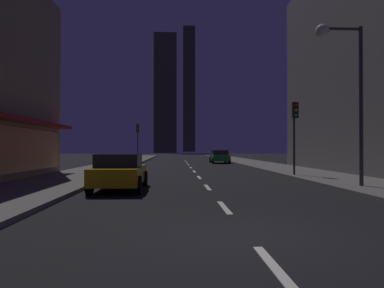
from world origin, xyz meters
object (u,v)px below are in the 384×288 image
object	(u,v)px
car_parked_near	(120,172)
car_parked_far	(220,156)
fire_hydrant_far_left	(119,163)
street_lamp_right	(341,65)
traffic_light_far_left	(138,134)
traffic_light_near_right	(295,122)

from	to	relation	value
car_parked_near	car_parked_far	world-z (taller)	same
fire_hydrant_far_left	street_lamp_right	bearing A→B (deg)	-53.19
car_parked_near	car_parked_far	bearing A→B (deg)	74.14
car_parked_far	fire_hydrant_far_left	xyz separation A→B (m)	(-9.50, -10.49, -0.29)
car_parked_near	traffic_light_far_left	bearing A→B (deg)	94.20
car_parked_far	traffic_light_far_left	distance (m)	9.44
traffic_light_near_right	car_parked_near	bearing A→B (deg)	-147.32
car_parked_far	street_lamp_right	size ratio (longest dim) A/B	0.64
traffic_light_far_left	car_parked_near	bearing A→B (deg)	-85.80
traffic_light_near_right	car_parked_far	bearing A→B (deg)	95.56
traffic_light_far_left	car_parked_far	bearing A→B (deg)	-3.23
car_parked_far	traffic_light_near_right	xyz separation A→B (m)	(1.90, -19.51, 2.45)
car_parked_far	fire_hydrant_far_left	world-z (taller)	car_parked_far
car_parked_far	fire_hydrant_far_left	size ratio (longest dim) A/B	6.48
car_parked_near	fire_hydrant_far_left	world-z (taller)	car_parked_near
traffic_light_far_left	street_lamp_right	size ratio (longest dim) A/B	0.64
fire_hydrant_far_left	traffic_light_far_left	world-z (taller)	traffic_light_far_left
car_parked_near	traffic_light_far_left	world-z (taller)	traffic_light_far_left
street_lamp_right	traffic_light_near_right	bearing A→B (deg)	88.86
traffic_light_far_left	street_lamp_right	distance (m)	28.32
fire_hydrant_far_left	car_parked_far	bearing A→B (deg)	47.84
car_parked_near	fire_hydrant_far_left	size ratio (longest dim) A/B	6.48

